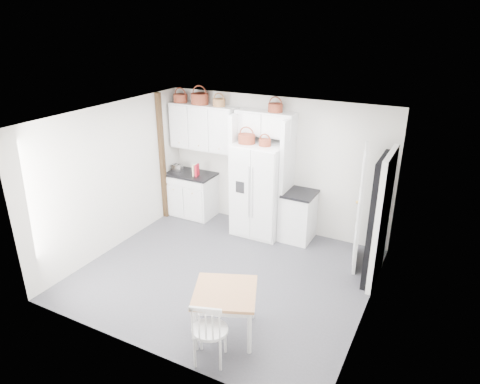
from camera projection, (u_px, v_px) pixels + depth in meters
The scene contains 28 objects.
floor at pixel (225, 274), 7.06m from camera, with size 4.50×4.50×0.00m, color #39393E.
ceiling at pixel (223, 118), 6.07m from camera, with size 4.50×4.50×0.00m, color white.
wall_back at pixel (275, 165), 8.21m from camera, with size 4.50×4.50×0.00m, color silver.
wall_left at pixel (113, 178), 7.53m from camera, with size 4.00×4.00×0.00m, color silver.
wall_right at pixel (374, 233), 5.61m from camera, with size 4.00×4.00×0.00m, color silver.
refrigerator at pixel (260, 189), 8.11m from camera, with size 0.93×0.75×1.79m, color white.
base_cab_left at pixel (192, 195), 9.04m from camera, with size 0.96×0.61×0.89m, color silver.
base_cab_right at pixel (299, 217), 8.01m from camera, with size 0.52×0.62×0.91m, color silver.
dining_table at pixel (225, 312), 5.62m from camera, with size 0.80×0.80×0.67m, color olive.
windsor_chair at pixel (210, 330), 5.12m from camera, with size 0.45×0.41×0.91m, color silver.
counter_left at pixel (191, 174), 8.86m from camera, with size 1.00×0.65×0.04m, color black.
counter_right at pixel (300, 193), 7.83m from camera, with size 0.56×0.66×0.04m, color black.
toaster at pixel (177, 168), 8.91m from camera, with size 0.23×0.13×0.16m, color silver.
cookbook_red at pixel (197, 170), 8.65m from camera, with size 0.04×0.16×0.24m, color red.
cookbook_cream at pixel (195, 170), 8.68m from camera, with size 0.03×0.16×0.23m, color beige.
basket_upper_a at pixel (180, 98), 8.50m from camera, with size 0.29×0.29×0.16m, color #542014.
basket_upper_b at pixel (200, 99), 8.30m from camera, with size 0.35×0.35×0.21m, color #542014.
basket_upper_c at pixel (219, 103), 8.13m from camera, with size 0.24×0.24×0.14m, color brown.
basket_bridge_b at pixel (275, 108), 7.63m from camera, with size 0.27×0.27×0.15m, color #542014.
basket_fridge_a at pixel (247, 139), 7.76m from camera, with size 0.32×0.32×0.17m, color #542014.
basket_fridge_b at pixel (265, 143), 7.61m from camera, with size 0.22×0.22×0.12m, color #542014.
upper_cabinet at pixel (203, 127), 8.48m from camera, with size 1.40×0.34×0.90m, color silver.
bridge_cabinet at pixel (266, 123), 7.82m from camera, with size 1.12×0.34×0.45m, color silver.
fridge_panel_left at pixel (238, 171), 8.30m from camera, with size 0.08×0.60×2.30m, color silver.
fridge_panel_right at pixel (287, 180), 7.87m from camera, with size 0.08×0.60×2.30m, color silver.
trim_post at pixel (162, 158), 8.62m from camera, with size 0.09×0.09×2.60m, color black.
doorway_void at pixel (379, 221), 6.57m from camera, with size 0.18×0.85×2.05m, color black.
door_slab at pixel (360, 208), 7.00m from camera, with size 0.80×0.04×2.05m, color white.
Camera 1 is at (2.99, -5.23, 3.93)m, focal length 32.00 mm.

